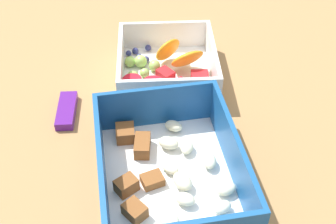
# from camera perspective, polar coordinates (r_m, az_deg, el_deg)

# --- Properties ---
(table_surface) EXTENTS (0.80, 0.80, 0.02)m
(table_surface) POSITION_cam_1_polar(r_m,az_deg,el_deg) (0.62, 0.36, -1.20)
(table_surface) COLOR #9E7547
(table_surface) RESTS_ON ground
(pasta_container) EXTENTS (0.22, 0.17, 0.07)m
(pasta_container) POSITION_cam_1_polar(r_m,az_deg,el_deg) (0.52, 0.02, -7.73)
(pasta_container) COLOR white
(pasta_container) RESTS_ON table_surface
(fruit_bowl) EXTENTS (0.16, 0.15, 0.06)m
(fruit_bowl) POSITION_cam_1_polar(r_m,az_deg,el_deg) (0.67, -0.20, 5.74)
(fruit_bowl) COLOR white
(fruit_bowl) RESTS_ON table_surface
(candy_bar) EXTENTS (0.07, 0.03, 0.01)m
(candy_bar) POSITION_cam_1_polar(r_m,az_deg,el_deg) (0.63, -13.12, 0.20)
(candy_bar) COLOR #51197A
(candy_bar) RESTS_ON table_surface
(paper_cup_liner) EXTENTS (0.04, 0.04, 0.02)m
(paper_cup_liner) POSITION_cam_1_polar(r_m,az_deg,el_deg) (0.77, -1.92, 10.35)
(paper_cup_liner) COLOR white
(paper_cup_liner) RESTS_ON table_surface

